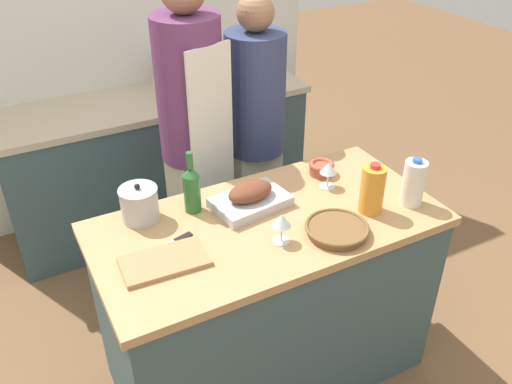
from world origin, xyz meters
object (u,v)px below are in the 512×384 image
object	(u,v)px
mixing_bowl	(321,168)
wine_bottle_green	(192,188)
stand_mixer	(168,70)
condiment_bottle_extra	(183,84)
cutting_board	(164,261)
wine_glass_left	(329,169)
juice_jug	(372,189)
person_cook_aproned	(193,131)
wicker_basket	(337,229)
stock_pot	(139,204)
wine_glass_right	(282,221)
milk_jug	(413,183)
knife_chef	(172,243)
condiment_bottle_short	(211,84)
condiment_bottle_tall	(202,76)
roasting_pan	(250,198)
person_cook_guest	(255,129)

from	to	relation	value
mixing_bowl	wine_bottle_green	size ratio (longest dim) A/B	0.43
mixing_bowl	stand_mixer	world-z (taller)	stand_mixer
wine_bottle_green	condiment_bottle_extra	distance (m)	1.30
cutting_board	wine_bottle_green	distance (m)	0.38
wine_glass_left	juice_jug	bearing A→B (deg)	-78.38
juice_jug	stand_mixer	distance (m)	1.78
person_cook_aproned	wicker_basket	bearing A→B (deg)	-92.79
wicker_basket	stock_pot	size ratio (longest dim) A/B	1.52
mixing_bowl	wine_glass_right	size ratio (longest dim) A/B	0.94
condiment_bottle_extra	milk_jug	bearing A→B (deg)	-75.17
knife_chef	condiment_bottle_short	bearing A→B (deg)	60.31
condiment_bottle_short	cutting_board	bearing A→B (deg)	-119.96
milk_jug	knife_chef	world-z (taller)	milk_jug
stock_pot	condiment_bottle_short	distance (m)	1.39
mixing_bowl	condiment_bottle_extra	bearing A→B (deg)	100.31
mixing_bowl	person_cook_aproned	xyz separation A→B (m)	(-0.44, 0.53, 0.06)
condiment_bottle_short	wicker_basket	bearing A→B (deg)	-95.43
wicker_basket	condiment_bottle_tall	size ratio (longest dim) A/B	1.42
stock_pot	condiment_bottle_tall	size ratio (longest dim) A/B	0.93
wine_glass_right	stock_pot	bearing A→B (deg)	137.20
wicker_basket	mixing_bowl	distance (m)	0.48
wicker_basket	wine_glass_right	world-z (taller)	wine_glass_right
wine_bottle_green	wine_glass_left	size ratio (longest dim) A/B	2.21
roasting_pan	wine_bottle_green	size ratio (longest dim) A/B	1.23
stock_pot	condiment_bottle_extra	xyz separation A→B (m)	(0.66, 1.18, 0.00)
mixing_bowl	stock_pot	bearing A→B (deg)	177.08
cutting_board	condiment_bottle_extra	xyz separation A→B (m)	(0.67, 1.50, 0.07)
wine_glass_right	condiment_bottle_tall	world-z (taller)	condiment_bottle_tall
mixing_bowl	juice_jug	bearing A→B (deg)	-88.04
juice_jug	wine_bottle_green	xyz separation A→B (m)	(-0.67, 0.36, 0.00)
wicker_basket	juice_jug	distance (m)	0.25
wicker_basket	cutting_board	size ratio (longest dim) A/B	0.78
wine_glass_right	person_cook_guest	bearing A→B (deg)	67.82
roasting_pan	condiment_bottle_short	size ratio (longest dim) A/B	2.17
condiment_bottle_extra	juice_jug	bearing A→B (deg)	-81.55
juice_jug	knife_chef	bearing A→B (deg)	168.00
stand_mixer	cutting_board	bearing A→B (deg)	-110.89
wine_bottle_green	wine_glass_left	bearing A→B (deg)	-10.26
wine_bottle_green	milk_jug	bearing A→B (deg)	-24.66
wicker_basket	person_cook_guest	size ratio (longest dim) A/B	0.16
roasting_pan	milk_jug	bearing A→B (deg)	-25.83
cutting_board	milk_jug	bearing A→B (deg)	-6.12
milk_jug	condiment_bottle_short	bearing A→B (deg)	99.61
wine_bottle_green	condiment_bottle_extra	bearing A→B (deg)	70.36
juice_jug	person_cook_aproned	xyz separation A→B (m)	(-0.45, 0.89, -0.01)
wicker_basket	wine_glass_right	distance (m)	0.25
condiment_bottle_tall	person_cook_guest	distance (m)	0.72
wine_glass_left	milk_jug	bearing A→B (deg)	-49.31
condiment_bottle_short	condiment_bottle_extra	distance (m)	0.17
cutting_board	person_cook_guest	world-z (taller)	person_cook_guest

